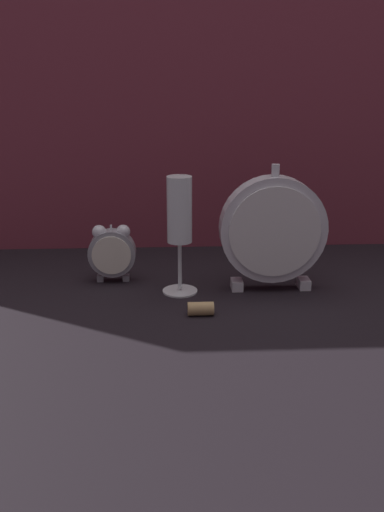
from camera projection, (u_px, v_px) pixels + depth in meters
ground_plane at (194, 301)px, 0.98m from camera, size 4.00×4.00×0.00m
fabric_backdrop_drape at (186, 89)px, 1.18m from camera, size 1.75×0.01×0.68m
alarm_clock_twin_bell at (112, 251)px, 1.05m from camera, size 0.09×0.03×0.11m
mantel_clock_silver at (273, 230)px, 1.00m from camera, size 0.19×0.04×0.23m
champagne_flute at (180, 219)px, 0.98m from camera, size 0.06×0.06×0.21m
wine_cork at (201, 309)px, 0.92m from camera, size 0.04×0.02×0.02m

